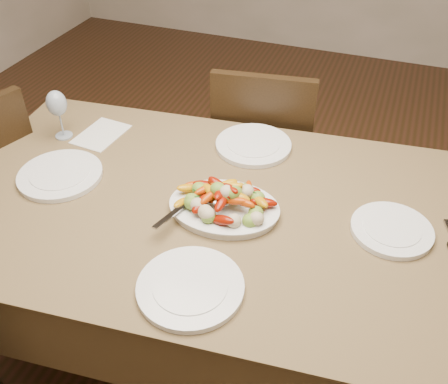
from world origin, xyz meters
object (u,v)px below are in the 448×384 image
object	(u,v)px
dining_table	(224,285)
plate_near	(190,287)
plate_far	(253,145)
chair_far	(265,151)
plate_right	(392,230)
serving_platter	(224,209)
plate_left	(60,175)
wine_glass	(59,113)

from	to	relation	value
dining_table	plate_near	world-z (taller)	plate_near
dining_table	plate_far	world-z (taller)	plate_far
chair_far	plate_right	world-z (taller)	chair_far
plate_near	serving_platter	bearing A→B (deg)	94.41
chair_far	plate_far	distance (m)	0.49
chair_far	plate_left	distance (m)	1.00
dining_table	plate_left	distance (m)	0.70
dining_table	chair_far	xyz separation A→B (m)	(-0.07, 0.75, 0.10)
plate_far	wine_glass	size ratio (longest dim) A/B	1.38
plate_left	wine_glass	size ratio (longest dim) A/B	1.41
plate_right	plate_near	distance (m)	0.64
plate_far	plate_left	bearing A→B (deg)	-144.20
plate_near	plate_left	bearing A→B (deg)	154.08
plate_near	wine_glass	world-z (taller)	wine_glass
wine_glass	plate_near	bearing A→B (deg)	-34.74
serving_platter	plate_left	size ratio (longest dim) A/B	1.18
plate_left	plate_near	distance (m)	0.69
plate_right	plate_near	size ratio (longest dim) A/B	0.85
plate_left	plate_right	bearing A→B (deg)	6.02
plate_left	plate_right	xyz separation A→B (m)	(1.10, 0.12, 0.00)
chair_far	serving_platter	xyz separation A→B (m)	(0.08, -0.78, 0.30)
dining_table	wine_glass	bearing A→B (deg)	166.31
dining_table	wine_glass	size ratio (longest dim) A/B	8.98
dining_table	plate_right	distance (m)	0.65
plate_far	plate_near	distance (m)	0.71
chair_far	plate_left	bearing A→B (deg)	49.39
serving_platter	plate_right	size ratio (longest dim) A/B	1.39
dining_table	plate_far	xyz separation A→B (m)	(-0.02, 0.36, 0.39)
serving_platter	plate_right	world-z (taller)	serving_platter
plate_left	plate_far	size ratio (longest dim) A/B	1.02
plate_left	plate_near	bearing A→B (deg)	-25.92
plate_left	plate_near	xyz separation A→B (m)	(0.62, -0.30, 0.00)
serving_platter	plate_far	world-z (taller)	serving_platter
plate_far	plate_near	size ratio (longest dim) A/B	0.97
serving_platter	chair_far	bearing A→B (deg)	96.07
plate_right	plate_near	bearing A→B (deg)	-139.08
wine_glass	dining_table	bearing A→B (deg)	-13.69
dining_table	plate_near	bearing A→B (deg)	-84.37
plate_far	plate_near	xyz separation A→B (m)	(0.05, -0.71, 0.00)
serving_platter	plate_near	world-z (taller)	serving_platter
plate_far	wine_glass	world-z (taller)	wine_glass
plate_left	plate_near	world-z (taller)	same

